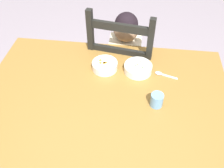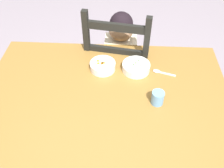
{
  "view_description": "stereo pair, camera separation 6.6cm",
  "coord_description": "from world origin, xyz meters",
  "px_view_note": "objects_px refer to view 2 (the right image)",
  "views": [
    {
      "loc": [
        0.15,
        -0.9,
        1.79
      ],
      "look_at": [
        0.03,
        0.08,
        0.82
      ],
      "focal_mm": 40.97,
      "sensor_mm": 36.0,
      "label": 1
    },
    {
      "loc": [
        0.09,
        -0.9,
        1.79
      ],
      "look_at": [
        0.03,
        0.08,
        0.82
      ],
      "focal_mm": 40.97,
      "sensor_mm": 36.0,
      "label": 2
    }
  ],
  "objects_px": {
    "dining_chair": "(119,72)",
    "drinking_cup": "(158,98)",
    "dining_table": "(105,112)",
    "child_figure": "(120,56)",
    "spoon": "(160,72)",
    "bowl_of_peas": "(136,67)",
    "bowl_of_carrots": "(103,66)"
  },
  "relations": [
    {
      "from": "child_figure",
      "to": "dining_table",
      "type": "bearing_deg",
      "value": -97.16
    },
    {
      "from": "drinking_cup",
      "to": "dining_chair",
      "type": "bearing_deg",
      "value": 111.31
    },
    {
      "from": "child_figure",
      "to": "spoon",
      "type": "height_order",
      "value": "child_figure"
    },
    {
      "from": "spoon",
      "to": "drinking_cup",
      "type": "height_order",
      "value": "drinking_cup"
    },
    {
      "from": "dining_chair",
      "to": "drinking_cup",
      "type": "height_order",
      "value": "dining_chair"
    },
    {
      "from": "dining_table",
      "to": "bowl_of_peas",
      "type": "height_order",
      "value": "bowl_of_peas"
    },
    {
      "from": "bowl_of_carrots",
      "to": "drinking_cup",
      "type": "height_order",
      "value": "drinking_cup"
    },
    {
      "from": "spoon",
      "to": "drinking_cup",
      "type": "distance_m",
      "value": 0.25
    },
    {
      "from": "dining_table",
      "to": "bowl_of_carrots",
      "type": "bearing_deg",
      "value": 96.99
    },
    {
      "from": "child_figure",
      "to": "bowl_of_carrots",
      "type": "xyz_separation_m",
      "value": [
        -0.1,
        -0.29,
        0.16
      ]
    },
    {
      "from": "bowl_of_peas",
      "to": "child_figure",
      "type": "bearing_deg",
      "value": 108.8
    },
    {
      "from": "spoon",
      "to": "child_figure",
      "type": "bearing_deg",
      "value": 128.38
    },
    {
      "from": "spoon",
      "to": "drinking_cup",
      "type": "xyz_separation_m",
      "value": [
        -0.04,
        -0.24,
        0.03
      ]
    },
    {
      "from": "drinking_cup",
      "to": "bowl_of_peas",
      "type": "bearing_deg",
      "value": 112.71
    },
    {
      "from": "bowl_of_carrots",
      "to": "spoon",
      "type": "height_order",
      "value": "bowl_of_carrots"
    },
    {
      "from": "bowl_of_peas",
      "to": "spoon",
      "type": "bearing_deg",
      "value": -5.47
    },
    {
      "from": "dining_table",
      "to": "dining_chair",
      "type": "bearing_deg",
      "value": 83.74
    },
    {
      "from": "dining_table",
      "to": "bowl_of_peas",
      "type": "distance_m",
      "value": 0.33
    },
    {
      "from": "dining_chair",
      "to": "drinking_cup",
      "type": "bearing_deg",
      "value": -68.69
    },
    {
      "from": "dining_table",
      "to": "child_figure",
      "type": "relative_size",
      "value": 1.4
    },
    {
      "from": "child_figure",
      "to": "drinking_cup",
      "type": "distance_m",
      "value": 0.61
    },
    {
      "from": "child_figure",
      "to": "bowl_of_carrots",
      "type": "height_order",
      "value": "child_figure"
    },
    {
      "from": "child_figure",
      "to": "drinking_cup",
      "type": "bearing_deg",
      "value": -69.34
    },
    {
      "from": "dining_chair",
      "to": "bowl_of_carrots",
      "type": "distance_m",
      "value": 0.44
    },
    {
      "from": "spoon",
      "to": "drinking_cup",
      "type": "bearing_deg",
      "value": -98.22
    },
    {
      "from": "dining_chair",
      "to": "spoon",
      "type": "height_order",
      "value": "dining_chair"
    },
    {
      "from": "dining_chair",
      "to": "drinking_cup",
      "type": "relative_size",
      "value": 14.02
    },
    {
      "from": "dining_table",
      "to": "drinking_cup",
      "type": "distance_m",
      "value": 0.31
    },
    {
      "from": "drinking_cup",
      "to": "dining_table",
      "type": "bearing_deg",
      "value": 179.22
    },
    {
      "from": "dining_chair",
      "to": "drinking_cup",
      "type": "distance_m",
      "value": 0.67
    },
    {
      "from": "dining_table",
      "to": "child_figure",
      "type": "xyz_separation_m",
      "value": [
        0.07,
        0.55,
        -0.03
      ]
    },
    {
      "from": "child_figure",
      "to": "bowl_of_peas",
      "type": "bearing_deg",
      "value": -71.2
    }
  ]
}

